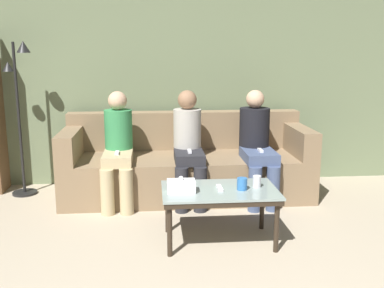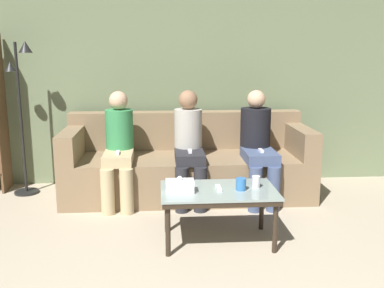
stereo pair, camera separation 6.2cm
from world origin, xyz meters
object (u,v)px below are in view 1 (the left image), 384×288
Objects in this scene: standing_lamp at (20,103)px; seated_person_left_end at (118,146)px; coffee_table at (220,195)px; couch at (187,166)px; game_remote at (220,188)px; seated_person_mid_left at (188,144)px; cup_near_left at (242,184)px; tissue_box at (181,186)px; cup_near_right at (257,181)px; seated_person_mid_right at (257,143)px.

standing_lamp is 1.44× the size of seated_person_left_end.
couch is at bearing 97.66° from coffee_table.
seated_person_mid_left is (-0.17, 1.03, 0.14)m from game_remote.
standing_lamp reaches higher than game_remote.
tissue_box reaches higher than cup_near_left.
seated_person_left_end is (-0.71, -0.24, 0.28)m from couch.
seated_person_left_end is at bearing 140.00° from cup_near_right.
tissue_box is at bearing -177.59° from cup_near_left.
coffee_table is 0.33m from tissue_box.
cup_near_right is at bearing 4.83° from coffee_table.
couch is 1.58× the size of standing_lamp.
standing_lamp is (-2.22, 1.39, 0.50)m from cup_near_right.
couch is 0.37m from seated_person_mid_left.
cup_near_left is 1.01× the size of cup_near_right.
cup_near_right is 0.06× the size of standing_lamp.
seated_person_mid_left reaches higher than couch.
coffee_table is at bearing 9.64° from tissue_box.
game_remote is at bearing 169.49° from cup_near_left.
standing_lamp is (-1.74, 0.16, 0.68)m from couch.
seated_person_mid_right reaches higher than coffee_table.
couch is 2.27× the size of seated_person_mid_right.
coffee_table is at bearing -49.36° from seated_person_left_end.
seated_person_mid_left is (-0.34, 1.06, 0.10)m from cup_near_left.
seated_person_mid_left is at bearing 115.56° from cup_near_right.
cup_near_left is (0.34, -1.29, 0.18)m from couch.
cup_near_right is (0.48, -1.23, 0.18)m from couch.
tissue_box is (-0.14, -1.31, 0.18)m from couch.
seated_person_mid_right reaches higher than tissue_box.
seated_person_left_end is at bearing 130.64° from game_remote.
tissue_box is 2.23m from standing_lamp.
couch is at bearing 90.00° from seated_person_mid_left.
seated_person_left_end is at bearing -179.84° from seated_person_mid_right.
cup_near_left is 2.59m from standing_lamp.
standing_lamp is (-1.91, 1.41, 0.54)m from game_remote.
cup_near_right is 1.03m from seated_person_mid_right.
coffee_table is 0.81× the size of seated_person_mid_left.
cup_near_left is at bearing -156.25° from cup_near_right.
seated_person_left_end is at bearing -20.84° from standing_lamp.
cup_near_right is at bearing -68.78° from couch.
standing_lamp reaches higher than tissue_box.
standing_lamp is (-1.60, 1.47, 0.50)m from tissue_box.
cup_near_right is at bearing 7.26° from tissue_box.
standing_lamp is 1.44× the size of seated_person_mid_right.
tissue_box is 1.38m from seated_person_mid_right.
cup_near_left is 0.44× the size of tissue_box.
game_remote is 0.13× the size of seated_person_mid_left.
game_remote is at bearing 9.64° from tissue_box.
seated_person_left_end is 0.71m from seated_person_mid_left.
seated_person_left_end is (1.04, -0.39, -0.40)m from standing_lamp.
seated_person_mid_left reaches higher than tissue_box.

